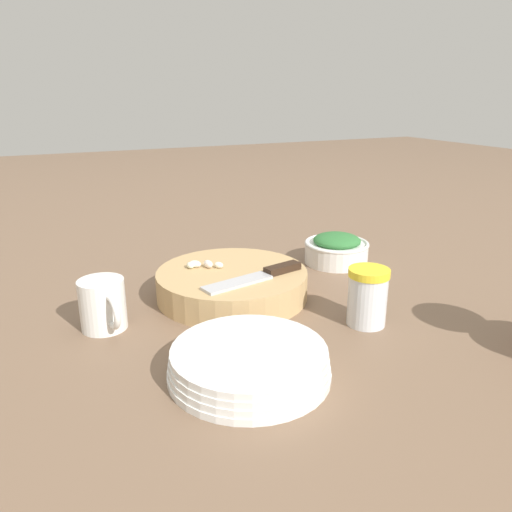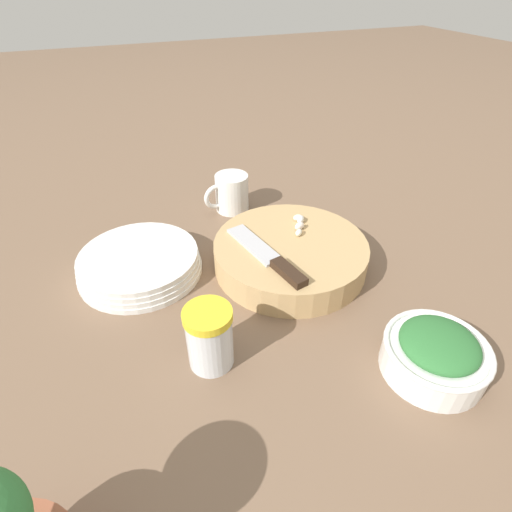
{
  "view_description": "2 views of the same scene",
  "coord_description": "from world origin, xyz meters",
  "px_view_note": "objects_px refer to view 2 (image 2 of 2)",
  "views": [
    {
      "loc": [
        0.35,
        0.69,
        0.36
      ],
      "look_at": [
        0.0,
        -0.04,
        0.09
      ],
      "focal_mm": 35.0,
      "sensor_mm": 36.0,
      "label": 1
    },
    {
      "loc": [
        -0.48,
        0.18,
        0.45
      ],
      "look_at": [
        -0.0,
        -0.01,
        0.07
      ],
      "focal_mm": 28.0,
      "sensor_mm": 36.0,
      "label": 2
    }
  ],
  "objects_px": {
    "plate_stack": "(140,263)",
    "herb_bowl": "(436,354)",
    "garlic_cloves": "(299,223)",
    "chef_knife": "(270,257)",
    "cutting_board": "(290,254)",
    "spice_jar": "(210,337)",
    "coffee_mug": "(231,193)"
  },
  "relations": [
    {
      "from": "plate_stack",
      "to": "herb_bowl",
      "type": "bearing_deg",
      "value": -137.26
    },
    {
      "from": "garlic_cloves",
      "to": "plate_stack",
      "type": "distance_m",
      "value": 0.3
    },
    {
      "from": "herb_bowl",
      "to": "chef_knife",
      "type": "bearing_deg",
      "value": 28.05
    },
    {
      "from": "cutting_board",
      "to": "spice_jar",
      "type": "bearing_deg",
      "value": 128.23
    },
    {
      "from": "cutting_board",
      "to": "plate_stack",
      "type": "bearing_deg",
      "value": 72.19
    },
    {
      "from": "coffee_mug",
      "to": "plate_stack",
      "type": "bearing_deg",
      "value": 123.95
    },
    {
      "from": "cutting_board",
      "to": "coffee_mug",
      "type": "xyz_separation_m",
      "value": [
        0.23,
        0.03,
        0.02
      ]
    },
    {
      "from": "plate_stack",
      "to": "coffee_mug",
      "type": "bearing_deg",
      "value": -56.05
    },
    {
      "from": "spice_jar",
      "to": "coffee_mug",
      "type": "bearing_deg",
      "value": -22.9
    },
    {
      "from": "garlic_cloves",
      "to": "spice_jar",
      "type": "xyz_separation_m",
      "value": [
        -0.2,
        0.23,
        -0.01
      ]
    },
    {
      "from": "herb_bowl",
      "to": "garlic_cloves",
      "type": "bearing_deg",
      "value": 7.18
    },
    {
      "from": "garlic_cloves",
      "to": "plate_stack",
      "type": "height_order",
      "value": "garlic_cloves"
    },
    {
      "from": "garlic_cloves",
      "to": "spice_jar",
      "type": "relative_size",
      "value": 0.68
    },
    {
      "from": "cutting_board",
      "to": "herb_bowl",
      "type": "height_order",
      "value": "herb_bowl"
    },
    {
      "from": "herb_bowl",
      "to": "cutting_board",
      "type": "bearing_deg",
      "value": 15.72
    },
    {
      "from": "chef_knife",
      "to": "herb_bowl",
      "type": "bearing_deg",
      "value": -73.97
    },
    {
      "from": "coffee_mug",
      "to": "cutting_board",
      "type": "bearing_deg",
      "value": -172.18
    },
    {
      "from": "cutting_board",
      "to": "herb_bowl",
      "type": "bearing_deg",
      "value": -164.28
    },
    {
      "from": "cutting_board",
      "to": "plate_stack",
      "type": "relative_size",
      "value": 1.26
    },
    {
      "from": "cutting_board",
      "to": "garlic_cloves",
      "type": "xyz_separation_m",
      "value": [
        0.04,
        -0.04,
        0.03
      ]
    },
    {
      "from": "chef_knife",
      "to": "garlic_cloves",
      "type": "bearing_deg",
      "value": 26.75
    },
    {
      "from": "chef_knife",
      "to": "garlic_cloves",
      "type": "relative_size",
      "value": 3.12
    },
    {
      "from": "plate_stack",
      "to": "cutting_board",
      "type": "bearing_deg",
      "value": -107.81
    },
    {
      "from": "coffee_mug",
      "to": "plate_stack",
      "type": "relative_size",
      "value": 0.47
    },
    {
      "from": "plate_stack",
      "to": "garlic_cloves",
      "type": "bearing_deg",
      "value": -97.52
    },
    {
      "from": "chef_knife",
      "to": "spice_jar",
      "type": "relative_size",
      "value": 2.11
    },
    {
      "from": "spice_jar",
      "to": "plate_stack",
      "type": "distance_m",
      "value": 0.24
    },
    {
      "from": "cutting_board",
      "to": "plate_stack",
      "type": "height_order",
      "value": "cutting_board"
    },
    {
      "from": "coffee_mug",
      "to": "plate_stack",
      "type": "xyz_separation_m",
      "value": [
        -0.15,
        0.22,
        -0.02
      ]
    },
    {
      "from": "chef_knife",
      "to": "plate_stack",
      "type": "relative_size",
      "value": 0.92
    },
    {
      "from": "chef_knife",
      "to": "herb_bowl",
      "type": "relative_size",
      "value": 1.43
    },
    {
      "from": "garlic_cloves",
      "to": "plate_stack",
      "type": "xyz_separation_m",
      "value": [
        0.04,
        0.29,
        -0.04
      ]
    }
  ]
}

